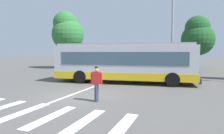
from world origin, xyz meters
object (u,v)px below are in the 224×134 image
Objects in this scene: background_tree_right at (198,36)px; parked_car_blue at (103,64)px; pedestrian_crossing_street at (96,82)px; parked_car_red at (144,65)px; city_transit_bus at (124,62)px; parked_car_teal at (165,66)px; parked_car_white at (123,65)px; parked_car_champagne at (87,64)px; background_tree_left at (67,31)px; twin_arm_street_lamp at (172,25)px; parked_car_silver at (190,66)px.

parked_car_blue is at bearing -149.71° from background_tree_right.
parked_car_red is at bearing 93.58° from pedestrian_crossing_street.
parked_car_teal is (2.18, 9.36, -0.82)m from city_transit_bus.
parked_car_blue is at bearing -176.24° from parked_car_white.
parked_car_champagne is 0.98× the size of parked_car_red.
parked_car_champagne is at bearing -178.57° from parked_car_red.
parked_car_white and parked_car_teal have the same top height.
background_tree_left is (-11.54, 0.21, 4.68)m from parked_car_red.
parked_car_champagne is at bearing 179.42° from parked_car_blue.
parked_car_white is 9.03m from twin_arm_street_lamp.
parked_car_blue is 0.60× the size of background_tree_right.
parked_car_white is (5.26, 0.15, 0.00)m from parked_car_champagne.
pedestrian_crossing_street reaches higher than parked_car_red.
pedestrian_crossing_street is 0.21× the size of background_tree_left.
background_tree_left is (-11.97, 10.00, 3.86)m from city_transit_bus.
parked_car_champagne is 0.56× the size of twin_arm_street_lamp.
twin_arm_street_lamp is at bearing -35.15° from parked_car_white.
parked_car_red and parked_car_teal have the same top height.
parked_car_silver is at bearing 68.15° from twin_arm_street_lamp.
twin_arm_street_lamp reaches higher than pedestrian_crossing_street.
parked_car_white is at bearing 3.76° from parked_car_blue.
city_transit_bus is 2.40× the size of parked_car_red.
parked_car_red is 10.07m from background_tree_right.
parked_car_white is at bearing 176.06° from parked_car_teal.
background_tree_right reaches higher than parked_car_champagne.
pedestrian_crossing_street reaches higher than parked_car_white.
pedestrian_crossing_street is 0.38× the size of parked_car_teal.
pedestrian_crossing_street is 0.21× the size of twin_arm_street_lamp.
parked_car_white is 0.57× the size of twin_arm_street_lamp.
parked_car_teal is 0.54× the size of background_tree_left.
city_transit_bus is 12.87m from parked_car_champagne.
parked_car_blue is 1.01× the size of parked_car_teal.
background_tree_left is at bearing 178.96° from parked_car_red.
parked_car_blue is at bearing 178.57° from parked_car_teal.
background_tree_right reaches higher than pedestrian_crossing_street.
pedestrian_crossing_street is 18.13m from parked_car_champagne.
background_tree_left is at bearing 140.14° from city_transit_bus.
background_tree_right is at bearing 25.54° from parked_car_champagne.
parked_car_teal is 1.00× the size of parked_car_silver.
background_tree_right is at bearing 82.00° from parked_car_silver.
pedestrian_crossing_street is 16.19m from parked_car_silver.
parked_car_red is 0.57× the size of twin_arm_street_lamp.
background_tree_left is (-6.01, 0.44, 4.68)m from parked_car_blue.
parked_car_white is at bearing 144.85° from twin_arm_street_lamp.
parked_car_silver is (5.39, -0.30, 0.00)m from parked_car_red.
twin_arm_street_lamp is (-1.74, -4.34, 4.25)m from parked_car_silver.
city_transit_bus reaches higher than parked_car_red.
parked_car_white is at bearing 103.69° from pedestrian_crossing_street.
parked_car_red is at bearing 1.43° from parked_car_champagne.
background_tree_left reaches higher than parked_car_white.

